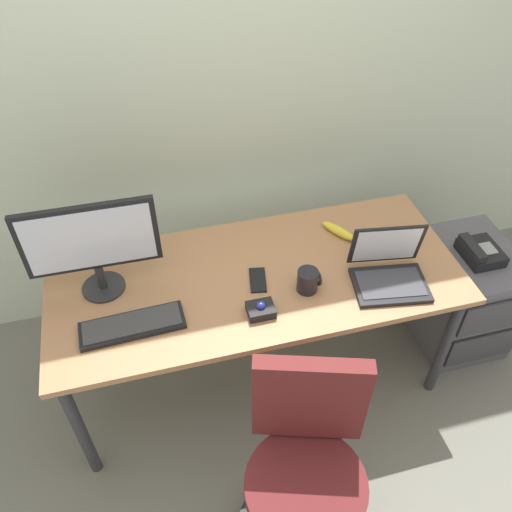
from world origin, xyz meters
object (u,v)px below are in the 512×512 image
Objects in this scene: laptop at (389,270)px; cell_phone at (258,280)px; monitor_main at (91,243)px; trackball_mouse at (261,309)px; office_chair at (305,476)px; keyboard at (132,325)px; coffee_mug at (308,280)px; file_cabinet at (461,295)px; desk_phone at (480,252)px; banana at (339,231)px.

laptop reaches higher than cell_phone.
monitor_main is 4.82× the size of trackball_mouse.
keyboard is at bearing 130.32° from office_chair.
trackball_mouse is 1.07× the size of coffee_mug.
file_cabinet is 5.31× the size of trackball_mouse.
desk_phone is at bearing 4.36° from keyboard.
cell_phone is (-1.11, -0.02, 0.43)m from file_cabinet.
office_chair is 0.87m from keyboard.
laptop is 0.35m from coffee_mug.
coffee_mug is at bearing 72.08° from office_chair.
trackball_mouse is at bearing -170.89° from desk_phone.
laptop reaches higher than desk_phone.
trackball_mouse is (0.51, -0.06, 0.01)m from keyboard.
file_cabinet is at bearing 12.05° from cell_phone.
keyboard is 4.02× the size of coffee_mug.
cell_phone is (0.02, 0.74, 0.30)m from office_chair.
office_chair reaches higher than desk_phone.
file_cabinet is at bearing 4.90° from keyboard.
laptop is (1.08, -0.01, 0.04)m from keyboard.
coffee_mug is 0.54× the size of banana.
file_cabinet is 3.08× the size of banana.
laptop is at bearing -0.51° from keyboard.
desk_phone is 1.82× the size of trackball_mouse.
banana reaches higher than desk_phone.
trackball_mouse reaches higher than keyboard.
trackball_mouse is 0.24m from coffee_mug.
office_chair reaches higher than banana.
banana is at bearing 17.78° from keyboard.
file_cabinet is 0.76m from laptop.
desk_phone is 1.41× the size of cell_phone.
laptop reaches higher than coffee_mug.
coffee_mug is 0.73× the size of cell_phone.
laptop is (-0.57, -0.14, 0.15)m from desk_phone.
coffee_mug is (0.23, 0.08, 0.03)m from trackball_mouse.
coffee_mug is at bearing 1.65° from keyboard.
keyboard reaches higher than desk_phone.
desk_phone is 1.66m from keyboard.
banana is (1.09, 0.07, -0.24)m from monitor_main.
banana is (-0.10, 0.33, -0.03)m from laptop.
keyboard is at bearing -178.35° from coffee_mug.
cell_phone is (-0.54, 0.13, -0.05)m from laptop.
office_chair is 1.20m from monitor_main.
cell_phone is at bearing 88.55° from office_chair.
file_cabinet is 0.62× the size of office_chair.
monitor_main reaches higher than banana.
cell_phone is at bearing 78.24° from trackball_mouse.
monitor_main reaches higher than laptop.
banana is (0.99, 0.32, 0.01)m from keyboard.
banana is at bearing 163.92° from desk_phone.
desk_phone is 0.70m from banana.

